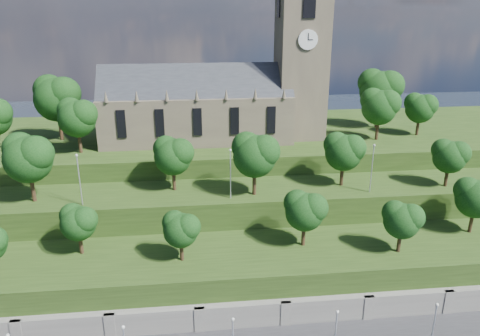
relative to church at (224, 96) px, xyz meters
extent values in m
cube|color=slate|center=(-0.79, -33.98, -20.02)|extent=(160.00, 2.00, 5.00)
cube|color=slate|center=(-15.79, -34.78, -20.02)|extent=(1.20, 0.60, 5.00)
cube|color=slate|center=(-5.79, -34.78, -20.02)|extent=(1.20, 0.60, 5.00)
cube|color=slate|center=(4.21, -34.78, -20.02)|extent=(1.20, 0.60, 5.00)
cube|color=slate|center=(14.21, -34.78, -20.02)|extent=(1.20, 0.60, 5.00)
cube|color=slate|center=(24.21, -34.78, -20.02)|extent=(1.20, 0.60, 5.00)
cube|color=#243C14|center=(-0.79, -27.98, -18.52)|extent=(160.00, 12.00, 8.00)
cube|color=#243C14|center=(-0.79, -16.98, -16.52)|extent=(160.00, 10.00, 12.00)
cube|color=#243C14|center=(-0.79, 4.02, -15.02)|extent=(160.00, 32.00, 15.00)
cube|color=brown|center=(-4.79, 0.02, -3.52)|extent=(32.00, 12.00, 8.00)
cube|color=#272A30|center=(-4.79, 0.02, 0.48)|extent=(32.00, 10.18, 10.18)
cone|color=brown|center=(-18.79, -5.98, 1.38)|extent=(0.70, 0.70, 1.80)
cone|color=brown|center=(-14.12, -5.98, 1.38)|extent=(0.70, 0.70, 1.80)
cone|color=brown|center=(-9.46, -5.98, 1.38)|extent=(0.70, 0.70, 1.80)
cone|color=brown|center=(-4.79, -5.98, 1.38)|extent=(0.70, 0.70, 1.80)
cone|color=brown|center=(-0.12, -5.98, 1.38)|extent=(0.70, 0.70, 1.80)
cone|color=brown|center=(4.54, -5.98, 1.38)|extent=(0.70, 0.70, 1.80)
cone|color=brown|center=(9.21, -5.98, 1.38)|extent=(0.70, 0.70, 1.80)
cube|color=black|center=(-16.79, -6.06, -3.02)|extent=(1.40, 0.25, 4.50)
cube|color=black|center=(-10.79, -6.06, -3.02)|extent=(1.40, 0.25, 4.50)
cube|color=black|center=(-4.79, -6.06, -3.02)|extent=(1.40, 0.25, 4.50)
cube|color=black|center=(1.21, -6.06, -3.02)|extent=(1.40, 0.25, 4.50)
cube|color=black|center=(7.21, -6.06, -3.02)|extent=(1.40, 0.25, 4.50)
cube|color=brown|center=(13.21, 0.02, 4.98)|extent=(8.00, 8.00, 25.00)
cube|color=black|center=(13.21, -4.06, 14.48)|extent=(2.00, 0.25, 3.50)
cube|color=black|center=(13.21, 4.10, 14.48)|extent=(2.00, 0.25, 3.50)
cube|color=black|center=(9.13, 0.02, 14.48)|extent=(0.25, 2.00, 3.50)
cube|color=black|center=(17.29, 0.02, 14.48)|extent=(0.25, 2.00, 3.50)
cylinder|color=white|center=(13.21, -4.10, 9.48)|extent=(3.20, 0.30, 3.20)
cylinder|color=white|center=(17.33, 0.02, 9.48)|extent=(0.30, 3.20, 3.20)
cube|color=black|center=(13.21, -4.28, 9.98)|extent=(0.12, 0.05, 1.10)
cube|color=black|center=(13.61, -4.28, 9.48)|extent=(0.80, 0.05, 0.12)
cylinder|color=black|center=(-20.10, -25.98, -13.12)|extent=(0.48, 0.48, 2.81)
sphere|color=black|center=(-20.10, -25.98, -10.40)|extent=(4.37, 4.37, 4.37)
sphere|color=black|center=(-19.22, -26.42, -9.74)|extent=(3.28, 3.28, 3.28)
sphere|color=black|center=(-20.86, -25.44, -9.53)|extent=(3.06, 3.06, 3.06)
cylinder|color=black|center=(-7.61, -28.98, -13.16)|extent=(0.48, 0.48, 2.72)
sphere|color=black|center=(-7.61, -28.98, -10.54)|extent=(4.23, 4.23, 4.23)
sphere|color=black|center=(-6.76, -29.41, -9.90)|extent=(3.17, 3.17, 3.17)
sphere|color=black|center=(-8.35, -28.46, -9.69)|extent=(2.96, 2.96, 2.96)
cylinder|color=black|center=(7.96, -26.98, -12.92)|extent=(0.50, 0.50, 3.19)
sphere|color=black|center=(7.96, -26.98, -9.84)|extent=(4.97, 4.97, 4.97)
sphere|color=black|center=(8.96, -27.48, -9.09)|extent=(3.73, 3.73, 3.73)
sphere|color=black|center=(7.09, -26.36, -8.84)|extent=(3.48, 3.48, 3.48)
cylinder|color=black|center=(19.49, -29.98, -13.08)|extent=(0.49, 0.49, 2.89)
sphere|color=black|center=(19.49, -29.98, -10.28)|extent=(4.50, 4.50, 4.50)
sphere|color=black|center=(20.39, -30.43, -9.61)|extent=(3.37, 3.37, 3.37)
sphere|color=black|center=(18.70, -29.42, -9.38)|extent=(3.15, 3.15, 3.15)
cylinder|color=black|center=(31.50, -25.98, -12.85)|extent=(0.51, 0.51, 3.34)
sphere|color=black|center=(31.50, -25.98, -9.62)|extent=(5.20, 5.20, 5.20)
sphere|color=black|center=(30.59, -25.34, -8.58)|extent=(3.64, 3.64, 3.64)
cylinder|color=black|center=(-27.56, -17.98, -8.47)|extent=(0.54, 0.54, 4.10)
sphere|color=black|center=(-27.56, -17.98, -4.51)|extent=(6.38, 6.38, 6.38)
sphere|color=black|center=(-26.28, -18.62, -3.55)|extent=(4.78, 4.78, 4.78)
sphere|color=black|center=(-28.67, -17.19, -3.23)|extent=(4.47, 4.47, 4.47)
cylinder|color=black|center=(-8.60, -15.98, -8.81)|extent=(0.51, 0.51, 3.42)
sphere|color=black|center=(-8.60, -15.98, -5.51)|extent=(5.31, 5.31, 5.31)
sphere|color=black|center=(-7.54, -16.52, -4.72)|extent=(3.98, 3.98, 3.98)
sphere|color=black|center=(-9.53, -15.32, -4.45)|extent=(3.72, 3.72, 3.72)
cylinder|color=black|center=(2.66, -18.98, -8.59)|extent=(0.53, 0.53, 3.86)
sphere|color=black|center=(2.66, -18.98, -4.86)|extent=(6.01, 6.01, 6.01)
sphere|color=black|center=(3.86, -19.59, -3.96)|extent=(4.50, 4.50, 4.50)
sphere|color=black|center=(1.61, -18.23, -3.66)|extent=(4.20, 4.20, 4.20)
cylinder|color=black|center=(15.98, -16.98, -8.80)|extent=(0.51, 0.51, 3.45)
sphere|color=black|center=(15.98, -16.98, -5.47)|extent=(5.36, 5.36, 5.36)
sphere|color=black|center=(17.05, -17.52, -4.66)|extent=(4.02, 4.02, 4.02)
sphere|color=black|center=(15.04, -16.31, -4.39)|extent=(3.75, 3.75, 3.75)
cylinder|color=black|center=(31.21, -18.98, -8.99)|extent=(0.50, 0.50, 3.06)
sphere|color=black|center=(31.21, -18.98, -6.03)|extent=(4.76, 4.76, 4.76)
sphere|color=black|center=(32.16, -19.46, -5.32)|extent=(3.57, 3.57, 3.57)
sphere|color=black|center=(30.37, -18.39, -5.08)|extent=(3.33, 3.33, 3.33)
cylinder|color=black|center=(-28.31, 2.02, -5.11)|extent=(0.57, 0.57, 4.82)
sphere|color=black|center=(-28.31, 2.02, -0.45)|extent=(7.50, 7.50, 7.50)
sphere|color=black|center=(-26.81, 1.27, 0.67)|extent=(5.62, 5.62, 5.62)
sphere|color=black|center=(-29.62, 2.95, 1.04)|extent=(5.25, 5.25, 5.25)
cylinder|color=black|center=(-23.47, -5.98, -5.64)|extent=(0.53, 0.53, 3.76)
sphere|color=black|center=(-23.47, -5.98, -2.00)|extent=(5.85, 5.85, 5.85)
sphere|color=black|center=(-22.30, -6.57, -1.12)|extent=(4.39, 4.39, 4.39)
sphere|color=black|center=(-24.50, -5.25, -0.83)|extent=(4.10, 4.10, 4.10)
cylinder|color=black|center=(26.28, -3.98, -5.60)|extent=(0.53, 0.53, 3.84)
sphere|color=black|center=(26.28, -3.98, -1.89)|extent=(5.98, 5.98, 5.98)
sphere|color=black|center=(27.48, -4.58, -0.99)|extent=(4.48, 4.48, 4.48)
sphere|color=black|center=(25.24, -3.24, -0.69)|extent=(4.18, 4.18, 4.18)
cylinder|color=black|center=(29.42, 4.02, -5.14)|extent=(0.57, 0.57, 4.76)
sphere|color=black|center=(29.42, 4.02, -0.54)|extent=(7.40, 7.40, 7.40)
sphere|color=black|center=(30.90, 3.27, 0.57)|extent=(5.55, 5.55, 5.55)
sphere|color=black|center=(28.12, 4.94, 0.94)|extent=(5.18, 5.18, 5.18)
cylinder|color=black|center=(34.66, -1.98, -5.89)|extent=(0.51, 0.51, 3.26)
sphere|color=black|center=(34.66, -1.98, -2.73)|extent=(5.08, 5.08, 5.08)
sphere|color=black|center=(35.68, -2.49, -1.97)|extent=(3.81, 3.81, 3.81)
sphere|color=black|center=(33.78, -1.35, -1.72)|extent=(3.55, 3.55, 3.55)
sphere|color=silver|center=(-22.79, -43.48, -12.61)|extent=(0.36, 0.36, 0.36)
sphere|color=silver|center=(-12.79, -43.48, -12.61)|extent=(0.36, 0.36, 0.36)
sphere|color=silver|center=(-2.79, -43.48, -12.61)|extent=(0.36, 0.36, 0.36)
sphere|color=silver|center=(7.21, -43.48, -12.61)|extent=(0.36, 0.36, 0.36)
sphere|color=silver|center=(17.21, -43.48, -12.61)|extent=(0.36, 0.36, 0.36)
cylinder|color=#B2B2B7|center=(-20.79, -19.98, -7.09)|extent=(0.16, 0.16, 6.86)
sphere|color=silver|center=(-20.79, -19.98, -3.55)|extent=(0.36, 0.36, 0.36)
cylinder|color=#B2B2B7|center=(-0.79, -19.98, -7.09)|extent=(0.16, 0.16, 6.86)
sphere|color=silver|center=(-0.79, -19.98, -3.55)|extent=(0.36, 0.36, 0.36)
cylinder|color=#B2B2B7|center=(19.21, -19.98, -7.09)|extent=(0.16, 0.16, 6.86)
sphere|color=silver|center=(19.21, -19.98, -3.55)|extent=(0.36, 0.36, 0.36)
camera|label=1|loc=(-6.12, -79.45, 15.25)|focal=35.00mm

